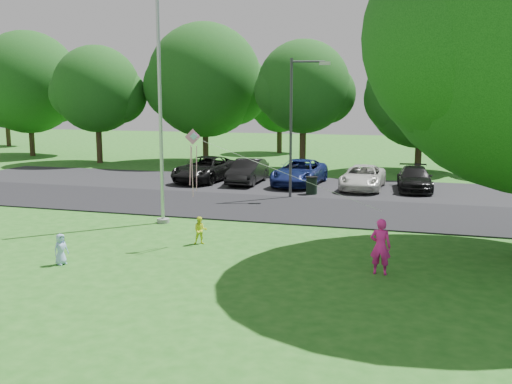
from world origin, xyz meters
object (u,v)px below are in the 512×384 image
(flagpole, at_px, (160,118))
(child_yellow, at_px, (200,230))
(trash_can, at_px, (312,186))
(woman, at_px, (380,247))
(child_blue, at_px, (61,249))
(kite, at_px, (198,152))
(street_lamp, at_px, (297,115))

(flagpole, relative_size, child_yellow, 10.47)
(trash_can, distance_m, woman, 13.11)
(child_blue, height_order, kite, kite)
(flagpole, relative_size, woman, 6.22)
(child_yellow, bearing_deg, kite, -99.23)
(trash_can, distance_m, child_blue, 14.92)
(woman, xyz_separation_m, kite, (-6.06, 1.42, 2.36))
(trash_can, distance_m, kite, 11.39)
(woman, distance_m, kite, 6.65)
(child_blue, bearing_deg, child_yellow, -21.88)
(trash_can, relative_size, child_yellow, 1.00)
(child_blue, bearing_deg, flagpole, 16.68)
(street_lamp, distance_m, child_yellow, 10.37)
(street_lamp, height_order, kite, street_lamp)
(street_lamp, distance_m, child_blue, 14.20)
(trash_can, xyz_separation_m, child_blue, (-4.89, -14.09, -0.01))
(trash_can, relative_size, woman, 0.60)
(flagpole, xyz_separation_m, child_blue, (-0.43, -6.09, -3.70))
(street_lamp, relative_size, woman, 4.22)
(woman, xyz_separation_m, child_yellow, (-6.12, 1.65, -0.33))
(street_lamp, bearing_deg, child_yellow, -112.37)
(kite, bearing_deg, woman, -31.23)
(child_yellow, bearing_deg, woman, -38.95)
(flagpole, xyz_separation_m, child_yellow, (2.68, -2.71, -3.69))
(trash_can, xyz_separation_m, woman, (4.34, -12.36, 0.32))
(flagpole, distance_m, trash_can, 9.87)
(woman, height_order, kite, kite)
(flagpole, relative_size, trash_can, 10.44)
(street_lamp, relative_size, child_yellow, 7.10)
(flagpole, distance_m, street_lamp, 7.95)
(flagpole, height_order, child_yellow, flagpole)
(flagpole, height_order, kite, flagpole)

